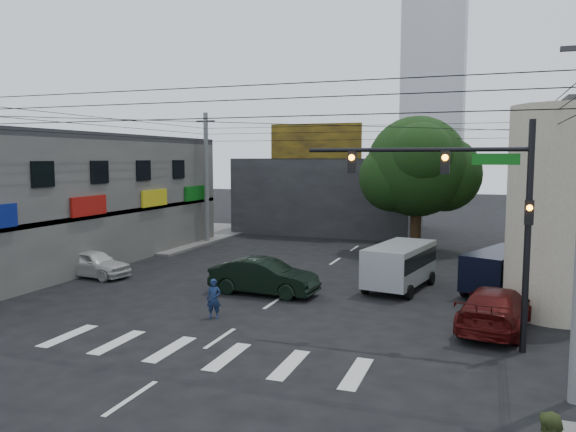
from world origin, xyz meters
The scene contains 17 objects.
ground centered at (0.00, 0.00, 0.00)m, with size 160.00×160.00×0.00m, color black.
sidewalk_far_left centered at (-18.00, 18.00, 0.07)m, with size 16.00×16.00×0.15m, color #514F4C.
building_left centered at (-18.00, 6.00, 3.50)m, with size 14.00×24.00×7.00m, color #4D4B47.
corner_column centered at (11.00, 4.00, 4.00)m, with size 4.00×4.00×8.00m, color gray.
building_far centered at (-4.00, 26.00, 3.00)m, with size 14.00×10.00×6.00m, color #232326.
billboard centered at (-4.00, 21.10, 7.30)m, with size 7.00×0.30×2.60m, color olive.
tower_distant centered at (0.00, 70.00, 22.00)m, with size 9.00×9.00×44.00m, color silver.
street_tree centered at (4.00, 17.00, 5.47)m, with size 6.40×6.40×8.70m.
traffic_gantry centered at (7.82, -1.00, 4.83)m, with size 7.10×0.35×7.20m.
utility_pole_far_left centered at (-10.50, 16.00, 4.60)m, with size 0.32×0.32×9.20m, color #59595B.
utility_pole_far_right centered at (10.50, 16.00, 4.60)m, with size 0.32×0.32×9.20m, color #59595B.
dark_sedan centered at (-0.93, 3.23, 0.80)m, with size 4.90×1.88×1.59m, color black.
white_compact centered at (-10.50, 3.70, 0.69)m, with size 4.22×2.09×1.38m, color beige.
maroon_sedan centered at (8.71, 1.22, 0.75)m, with size 2.97×5.49×1.51m, color #3F0909.
silver_minivan centered at (4.60, 6.24, 1.03)m, with size 2.87×5.10×2.07m, color #A7A8AF, non-canonical shape.
navy_van centered at (8.98, 6.94, 0.96)m, with size 3.52×5.15×1.93m, color black, non-canonical shape.
traffic_officer centered at (-1.30, -0.90, 0.75)m, with size 0.62×0.50×1.50m, color #142346.
Camera 1 is at (8.31, -19.47, 6.04)m, focal length 35.00 mm.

